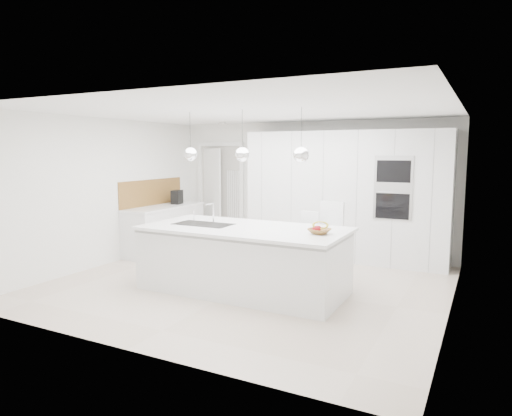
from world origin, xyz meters
The scene contains 27 objects.
floor centered at (0.00, 0.00, 0.00)m, with size 5.50×5.50×0.00m, color beige.
wall_back centered at (0.00, 2.50, 1.25)m, with size 5.50×5.50×0.00m, color white.
wall_left centered at (-2.75, 0.00, 1.25)m, with size 5.00×5.00×0.00m, color white.
ceiling centered at (0.00, 0.00, 2.50)m, with size 5.50×5.50×0.00m, color white.
tall_cabinets centered at (0.80, 2.20, 1.15)m, with size 3.60×0.60×2.30m, color white.
oven_stack centered at (1.70, 1.89, 1.35)m, with size 0.62×0.04×1.05m, color #A5A5A8, non-canonical shape.
doorway_frame centered at (-1.95, 2.47, 1.02)m, with size 1.11×0.08×2.13m, color white, non-canonical shape.
hallway_door centered at (-2.20, 2.42, 1.00)m, with size 0.82×0.04×2.00m, color white.
radiator centered at (-1.63, 2.46, 0.85)m, with size 0.32×0.04×1.40m, color white, non-canonical shape.
left_base_cabinets centered at (-2.45, 1.20, 0.43)m, with size 0.60×1.80×0.86m, color white.
left_worktop centered at (-2.45, 1.20, 0.88)m, with size 0.62×1.82×0.04m, color white.
oak_backsplash centered at (-2.74, 1.20, 1.15)m, with size 0.02×1.80×0.50m, color olive.
island_base centered at (0.10, -0.30, 0.43)m, with size 2.80×1.20×0.86m, color white.
island_worktop centered at (0.10, -0.25, 0.88)m, with size 2.84×1.40×0.04m, color white.
island_sink centered at (-0.55, -0.30, 0.82)m, with size 0.84×0.44×0.18m, color #3F3F42, non-canonical shape.
island_tap centered at (-0.50, -0.10, 1.05)m, with size 0.02×0.02×0.30m, color white.
pendant_left centered at (-0.75, -0.30, 1.90)m, with size 0.20×0.20×0.20m, color white.
pendant_mid centered at (0.10, -0.30, 1.90)m, with size 0.20×0.20×0.20m, color white.
pendant_right centered at (0.95, -0.30, 1.90)m, with size 0.20×0.20×0.20m, color white.
fruit_bowl centered at (1.20, -0.27, 0.93)m, with size 0.28×0.28×0.07m, color olive.
espresso_machine centered at (-2.43, 1.59, 1.04)m, with size 0.16×0.26×0.27m, color black.
bar_stool_left centered at (0.71, 0.58, 0.52)m, with size 0.34×0.48×1.04m, color white, non-canonical shape.
bar_stool_right centered at (1.02, 0.67, 0.59)m, with size 0.39×0.54×1.19m, color white, non-canonical shape.
apple_a centered at (1.18, -0.25, 0.97)m, with size 0.07×0.07×0.07m, color maroon.
apple_b centered at (1.15, -0.30, 0.97)m, with size 0.07×0.07×0.07m, color maroon.
apple_c centered at (1.19, -0.31, 0.97)m, with size 0.08×0.08×0.08m, color maroon.
banana_bunch centered at (1.22, -0.28, 1.01)m, with size 0.21×0.21×0.03m, color gold.
Camera 1 is at (3.09, -5.73, 1.95)m, focal length 32.00 mm.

